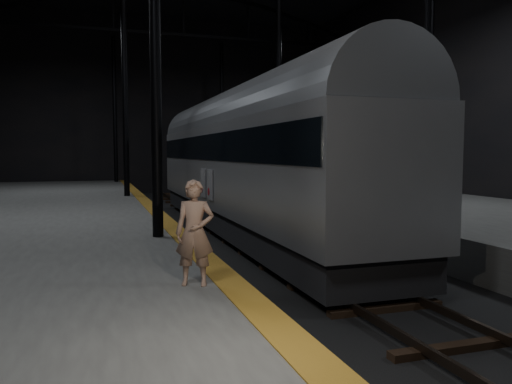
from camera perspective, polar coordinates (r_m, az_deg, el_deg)
name	(u,v)px	position (r m, az deg, el deg)	size (l,w,h in m)	color
ground	(256,241)	(17.17, 0.05, -5.63)	(44.00, 44.00, 0.00)	black
platform_left	(16,238)	(16.43, -25.78, -4.77)	(9.00, 43.80, 1.00)	#4B4B49
platform_right	(440,218)	(20.66, 20.27, -2.79)	(9.00, 43.80, 1.00)	#4B4B49
tactile_strip	(160,216)	(16.32, -10.88, -2.67)	(0.50, 43.80, 0.01)	#876018
track	(256,239)	(17.16, 0.05, -5.40)	(2.40, 43.00, 0.24)	#3F3328
train	(243,155)	(18.42, -1.48, 4.27)	(2.96, 19.75, 5.28)	#9D9FA5
woman	(195,233)	(7.65, -7.02, -4.64)	(0.59, 0.39, 1.62)	#A17962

